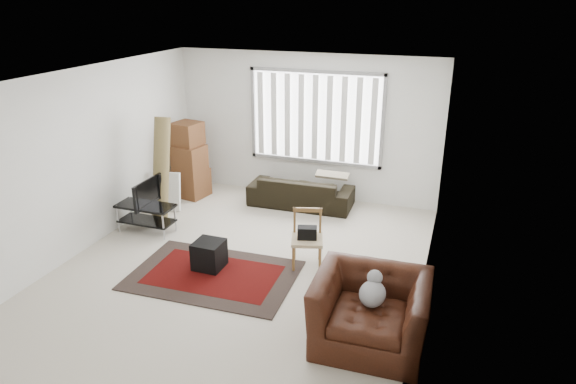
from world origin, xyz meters
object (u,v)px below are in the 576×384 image
object	(u,v)px
armchair	(371,307)
sofa	(301,187)
tv_stand	(146,212)
moving_boxes	(190,163)
side_chair	(307,236)

from	to	relation	value
armchair	sofa	bearing A→B (deg)	117.23
tv_stand	moving_boxes	distance (m)	1.69
moving_boxes	sofa	size ratio (longest dim) A/B	0.76
tv_stand	armchair	bearing A→B (deg)	-22.47
sofa	side_chair	bearing A→B (deg)	108.67
sofa	armchair	world-z (taller)	armchair
moving_boxes	sofa	bearing A→B (deg)	6.10
tv_stand	armchair	xyz separation A→B (m)	(4.00, -1.65, 0.12)
sofa	side_chair	xyz separation A→B (m)	(0.77, -2.09, 0.09)
sofa	armchair	xyz separation A→B (m)	(1.96, -3.54, 0.10)
tv_stand	sofa	size ratio (longest dim) A/B	0.50
moving_boxes	armchair	bearing A→B (deg)	-38.90
tv_stand	side_chair	distance (m)	2.82
tv_stand	side_chair	bearing A→B (deg)	-4.06
moving_boxes	side_chair	bearing A→B (deg)	-32.49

